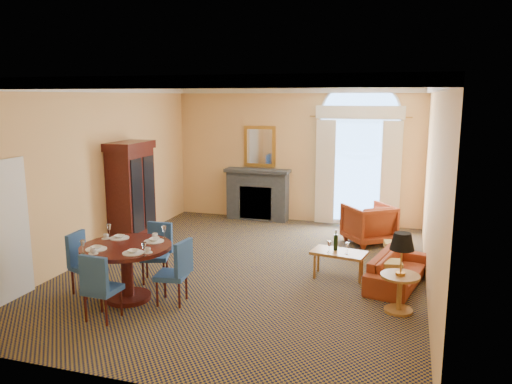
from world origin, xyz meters
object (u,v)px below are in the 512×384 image
(armchair, at_px, (369,224))
(side_table, at_px, (401,263))
(sofa, at_px, (398,270))
(dining_table, at_px, (127,260))
(coffee_table, at_px, (339,253))
(armoire, at_px, (131,196))

(armchair, relative_size, side_table, 0.80)
(sofa, height_order, side_table, side_table)
(dining_table, relative_size, side_table, 1.19)
(side_table, bearing_deg, armchair, 101.90)
(coffee_table, distance_m, side_table, 1.55)
(dining_table, bearing_deg, armoire, 119.26)
(armoire, relative_size, dining_table, 1.58)
(coffee_table, bearing_deg, side_table, -37.60)
(sofa, xyz_separation_m, armchair, (-0.65, 2.23, 0.17))
(armchair, bearing_deg, dining_table, 14.87)
(sofa, bearing_deg, coffee_table, 101.27)
(armoire, relative_size, armchair, 2.35)
(armchair, distance_m, coffee_table, 2.23)
(armoire, height_order, armchair, armoire)
(coffee_table, bearing_deg, sofa, 8.59)
(sofa, bearing_deg, armoire, 95.58)
(armchair, xyz_separation_m, side_table, (0.70, -3.33, 0.32))
(dining_table, distance_m, sofa, 4.29)
(armoire, xyz_separation_m, side_table, (5.32, -1.78, -0.30))
(armoire, xyz_separation_m, sofa, (5.27, -0.68, -0.78))
(sofa, xyz_separation_m, coffee_table, (-0.97, 0.03, 0.18))
(armoire, relative_size, coffee_table, 2.20)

